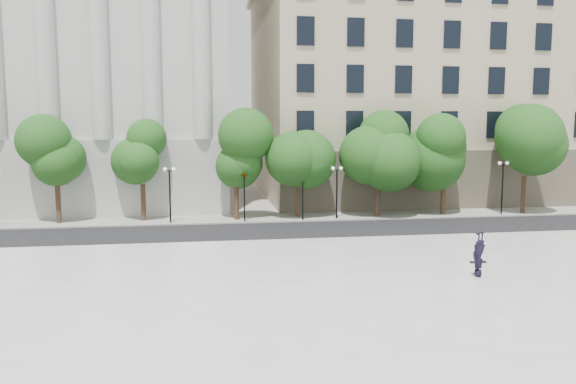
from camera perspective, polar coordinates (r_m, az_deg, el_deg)
name	(u,v)px	position (r m, az deg, el deg)	size (l,w,h in m)	color
ground	(326,335)	(19.62, 3.90, -14.33)	(160.00, 160.00, 0.00)	#B0AEA7
plaza	(310,301)	(22.31, 2.21, -11.06)	(44.00, 22.00, 0.45)	white
street	(267,234)	(36.76, -2.20, -4.26)	(60.00, 8.00, 0.02)	black
far_sidewalk	(258,218)	(42.63, -3.10, -2.66)	(60.00, 4.00, 0.12)	#AFABA1
building_west	(62,63)	(58.19, -21.98, 12.07)	(31.50, 27.65, 25.60)	beige
building_east	(433,86)	(61.77, 14.52, 10.39)	(36.00, 26.15, 23.00)	#C2B694
traffic_light_west	(244,172)	(40.40, -4.47, 2.00)	(0.69, 1.75, 4.19)	black
traffic_light_east	(303,172)	(40.93, 1.51, 2.08)	(0.88, 1.75, 4.19)	black
person_lying	(478,271)	(26.21, 18.72, -7.57)	(0.72, 0.47, 1.97)	black
skateboard	(478,262)	(28.82, 18.75, -6.75)	(0.78, 0.20, 0.08)	black
street_trees	(297,151)	(42.01, 0.92, 4.23)	(47.92, 5.26, 8.01)	#382619
lamp_posts	(261,183)	(40.88, -2.72, 0.92)	(38.02, 0.28, 4.28)	black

